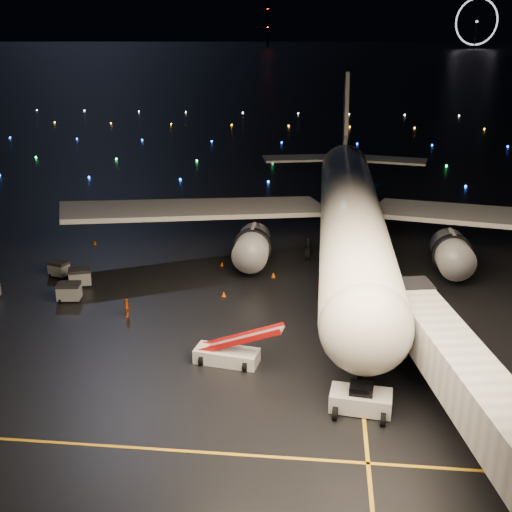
{
  "coord_description": "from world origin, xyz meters",
  "views": [
    {
      "loc": [
        8.64,
        -42.45,
        24.78
      ],
      "look_at": [
        2.92,
        12.0,
        5.0
      ],
      "focal_mm": 45.0,
      "sensor_mm": 36.0,
      "label": 1
    }
  ],
  "objects_px": {
    "baggage_cart_2": "(59,269)",
    "baggage_cart_1": "(69,292)",
    "baggage_cart_0": "(80,277)",
    "belt_loader": "(227,342)",
    "crew_c": "(127,308)",
    "pushback_tug": "(361,397)",
    "airliner": "(351,175)"
  },
  "relations": [
    {
      "from": "belt_loader",
      "to": "baggage_cart_2",
      "type": "relative_size",
      "value": 3.79
    },
    {
      "from": "baggage_cart_0",
      "to": "baggage_cart_2",
      "type": "xyz_separation_m",
      "value": [
        -3.1,
        2.22,
        -0.09
      ]
    },
    {
      "from": "belt_loader",
      "to": "baggage_cart_0",
      "type": "height_order",
      "value": "belt_loader"
    },
    {
      "from": "crew_c",
      "to": "baggage_cart_1",
      "type": "bearing_deg",
      "value": -121.29
    },
    {
      "from": "baggage_cart_2",
      "to": "baggage_cart_1",
      "type": "bearing_deg",
      "value": -40.59
    },
    {
      "from": "pushback_tug",
      "to": "belt_loader",
      "type": "distance_m",
      "value": 11.5
    },
    {
      "from": "baggage_cart_1",
      "to": "baggage_cart_0",
      "type": "bearing_deg",
      "value": 87.43
    },
    {
      "from": "baggage_cart_0",
      "to": "belt_loader",
      "type": "bearing_deg",
      "value": -59.07
    },
    {
      "from": "belt_loader",
      "to": "baggage_cart_1",
      "type": "xyz_separation_m",
      "value": [
        -16.65,
        10.18,
        -0.86
      ]
    },
    {
      "from": "airliner",
      "to": "baggage_cart_2",
      "type": "distance_m",
      "value": 32.96
    },
    {
      "from": "pushback_tug",
      "to": "baggage_cart_0",
      "type": "distance_m",
      "value": 33.29
    },
    {
      "from": "crew_c",
      "to": "baggage_cart_1",
      "type": "height_order",
      "value": "baggage_cart_1"
    },
    {
      "from": "airliner",
      "to": "baggage_cart_1",
      "type": "relative_size",
      "value": 30.61
    },
    {
      "from": "baggage_cart_0",
      "to": "baggage_cart_1",
      "type": "distance_m",
      "value": 3.74
    },
    {
      "from": "baggage_cart_1",
      "to": "baggage_cart_2",
      "type": "height_order",
      "value": "baggage_cart_1"
    },
    {
      "from": "pushback_tug",
      "to": "crew_c",
      "type": "bearing_deg",
      "value": 154.34
    },
    {
      "from": "airliner",
      "to": "baggage_cart_2",
      "type": "height_order",
      "value": "airliner"
    },
    {
      "from": "belt_loader",
      "to": "baggage_cart_2",
      "type": "bearing_deg",
      "value": 150.67
    },
    {
      "from": "pushback_tug",
      "to": "baggage_cart_2",
      "type": "distance_m",
      "value": 37.1
    },
    {
      "from": "baggage_cart_0",
      "to": "baggage_cart_2",
      "type": "bearing_deg",
      "value": 124.72
    },
    {
      "from": "airliner",
      "to": "belt_loader",
      "type": "xyz_separation_m",
      "value": [
        -10.09,
        -26.47,
        -7.41
      ]
    },
    {
      "from": "belt_loader",
      "to": "crew_c",
      "type": "distance_m",
      "value": 12.56
    },
    {
      "from": "belt_loader",
      "to": "crew_c",
      "type": "bearing_deg",
      "value": 153.69
    },
    {
      "from": "baggage_cart_2",
      "to": "belt_loader",
      "type": "bearing_deg",
      "value": -19.32
    },
    {
      "from": "crew_c",
      "to": "baggage_cart_0",
      "type": "relative_size",
      "value": 0.81
    },
    {
      "from": "airliner",
      "to": "baggage_cart_2",
      "type": "xyz_separation_m",
      "value": [
        -30.16,
        -10.35,
        -8.35
      ]
    },
    {
      "from": "baggage_cart_0",
      "to": "baggage_cart_2",
      "type": "distance_m",
      "value": 3.81
    },
    {
      "from": "airliner",
      "to": "baggage_cart_0",
      "type": "bearing_deg",
      "value": -155.26
    },
    {
      "from": "pushback_tug",
      "to": "airliner",
      "type": "bearing_deg",
      "value": 96.76
    },
    {
      "from": "crew_c",
      "to": "airliner",
      "type": "bearing_deg",
      "value": 125.94
    },
    {
      "from": "belt_loader",
      "to": "baggage_cart_2",
      "type": "xyz_separation_m",
      "value": [
        -20.07,
        16.12,
        -0.94
      ]
    },
    {
      "from": "pushback_tug",
      "to": "crew_c",
      "type": "xyz_separation_m",
      "value": [
        -20.2,
        12.88,
        -0.13
      ]
    }
  ]
}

